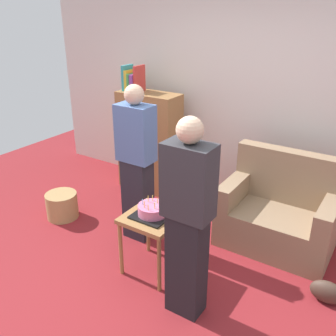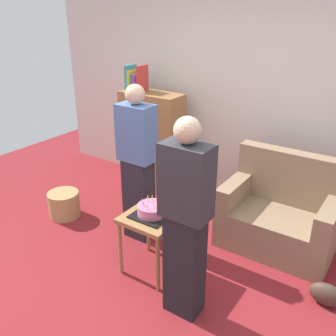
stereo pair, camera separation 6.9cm
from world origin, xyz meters
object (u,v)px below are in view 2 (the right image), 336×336
object	(u,v)px
wicker_basket	(64,204)
bookshelf	(152,141)
birthday_cake	(152,211)
side_table	(152,224)
handbag	(327,295)
person_holding_cake	(185,222)
couch	(280,215)
person_blowing_candles	(138,164)

from	to	relation	value
wicker_basket	bookshelf	bearing A→B (deg)	70.89
bookshelf	birthday_cake	world-z (taller)	bookshelf
side_table	handbag	distance (m)	1.57
side_table	person_holding_cake	world-z (taller)	person_holding_cake
couch	birthday_cake	size ratio (longest dim) A/B	3.44
handbag	bookshelf	bearing A→B (deg)	159.30
side_table	person_blowing_candles	xyz separation A→B (m)	(-0.45, 0.37, 0.34)
birthday_cake	person_holding_cake	distance (m)	0.61
handbag	birthday_cake	bearing A→B (deg)	-163.20
birthday_cake	wicker_basket	distance (m)	1.53
person_blowing_candles	wicker_basket	distance (m)	1.21
bookshelf	side_table	xyz separation A→B (m)	(1.03, -1.38, -0.18)
couch	wicker_basket	bearing A→B (deg)	-159.29
bookshelf	handbag	distance (m)	2.72
side_table	birthday_cake	bearing A→B (deg)	-109.07
person_blowing_candles	handbag	xyz separation A→B (m)	(1.91, 0.07, -0.73)
person_blowing_candles	wicker_basket	size ratio (longest dim) A/B	4.53
handbag	side_table	bearing A→B (deg)	-163.20
side_table	wicker_basket	xyz separation A→B (m)	(-1.44, 0.19, -0.34)
bookshelf	side_table	distance (m)	1.73
wicker_basket	couch	bearing A→B (deg)	20.71
couch	person_holding_cake	world-z (taller)	person_holding_cake
side_table	person_blowing_candles	world-z (taller)	person_blowing_candles
person_holding_cake	birthday_cake	bearing A→B (deg)	-11.15
person_blowing_candles	handbag	bearing A→B (deg)	-16.98
person_blowing_candles	side_table	bearing A→B (deg)	-58.49
birthday_cake	person_blowing_candles	bearing A→B (deg)	140.47
couch	handbag	bearing A→B (deg)	-43.99
couch	person_blowing_candles	world-z (taller)	person_blowing_candles
person_holding_cake	handbag	distance (m)	1.39
birthday_cake	wicker_basket	bearing A→B (deg)	172.30
birthday_cake	wicker_basket	size ratio (longest dim) A/B	0.89
birthday_cake	person_blowing_candles	size ratio (longest dim) A/B	0.20
person_holding_cake	couch	bearing A→B (deg)	-87.22
side_table	wicker_basket	bearing A→B (deg)	172.31
person_blowing_candles	person_holding_cake	distance (m)	1.15
bookshelf	wicker_basket	bearing A→B (deg)	-109.11
wicker_basket	birthday_cake	bearing A→B (deg)	-7.70
couch	bookshelf	world-z (taller)	bookshelf
couch	birthday_cake	bearing A→B (deg)	-128.22
side_table	handbag	size ratio (longest dim) A/B	2.07
birthday_cake	side_table	bearing A→B (deg)	70.93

